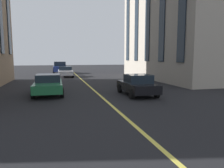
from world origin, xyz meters
TOP-DOWN VIEW (x-y plane):
  - lane_centre_line at (20.00, 0.00)m, footprint 80.00×0.16m
  - car_black_parked_b at (20.13, -2.47)m, footprint 3.90×1.89m
  - car_blue_parked_a at (41.47, 2.26)m, footprint 4.70×2.14m
  - car_white_oncoming at (35.18, 1.67)m, footprint 4.40×1.95m
  - car_green_far at (21.95, 3.33)m, footprint 4.40×1.95m
  - building_right_near at (29.90, -12.14)m, footprint 17.33×9.41m

SIDE VIEW (x-z plane):
  - lane_centre_line at x=20.00m, z-range 0.00..0.01m
  - car_black_parked_b at x=20.13m, z-range 0.00..1.40m
  - car_white_oncoming at x=35.18m, z-range 0.02..1.39m
  - car_green_far at x=21.95m, z-range 0.02..1.39m
  - car_blue_parked_a at x=41.47m, z-range 0.03..1.91m
  - building_right_near at x=29.90m, z-range 0.00..15.10m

